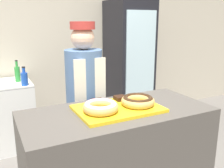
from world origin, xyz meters
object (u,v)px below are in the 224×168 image
at_px(brownie_back_right, 120,98).
at_px(bottle_green_b, 17,73).
at_px(serving_tray, 118,109).
at_px(bottle_blue, 24,78).
at_px(beverage_fridge, 129,65).
at_px(brownie_back_left, 98,101).
at_px(baker_person, 85,103).
at_px(donut_chocolate_glaze, 138,100).
at_px(donut_light_glaze, 101,107).

distance_m(brownie_back_right, bottle_green_b, 1.71).
bearing_deg(serving_tray, bottle_blue, 107.33).
distance_m(brownie_back_right, beverage_fridge, 1.89).
distance_m(serving_tray, brownie_back_left, 0.18).
relative_size(baker_person, bottle_blue, 7.03).
bearing_deg(donut_chocolate_glaze, bottle_green_b, 110.79).
distance_m(beverage_fridge, bottle_blue, 1.60).
bearing_deg(serving_tray, brownie_back_left, 124.13).
bearing_deg(beverage_fridge, donut_chocolate_glaze, -118.51).
relative_size(brownie_back_left, brownie_back_right, 1.00).
distance_m(serving_tray, donut_chocolate_glaze, 0.17).
relative_size(serving_tray, donut_light_glaze, 2.43).
bearing_deg(beverage_fridge, baker_person, -134.98).
height_order(brownie_back_left, brownie_back_right, same).
height_order(donut_chocolate_glaze, baker_person, baker_person).
bearing_deg(serving_tray, donut_light_glaze, -169.17).
bearing_deg(baker_person, donut_chocolate_glaze, -70.63).
xyz_separation_m(serving_tray, beverage_fridge, (1.11, 1.74, -0.02)).
bearing_deg(brownie_back_left, baker_person, 83.82).
bearing_deg(serving_tray, brownie_back_right, 55.87).
xyz_separation_m(donut_light_glaze, bottle_blue, (-0.31, 1.52, -0.08)).
relative_size(brownie_back_left, bottle_blue, 0.39).
relative_size(bottle_green_b, bottle_blue, 1.19).
relative_size(brownie_back_left, bottle_green_b, 0.32).
bearing_deg(brownie_back_right, baker_person, 110.00).
height_order(serving_tray, beverage_fridge, beverage_fridge).
xyz_separation_m(donut_chocolate_glaze, bottle_green_b, (-0.67, 1.77, -0.06)).
height_order(donut_chocolate_glaze, brownie_back_left, donut_chocolate_glaze).
relative_size(brownie_back_left, beverage_fridge, 0.05).
bearing_deg(donut_light_glaze, brownie_back_left, 72.14).
relative_size(serving_tray, brownie_back_right, 7.01).
distance_m(beverage_fridge, bottle_green_b, 1.63).
relative_size(serving_tray, bottle_green_b, 2.28).
relative_size(brownie_back_right, beverage_fridge, 0.05).
distance_m(serving_tray, beverage_fridge, 2.06).
xyz_separation_m(brownie_back_right, beverage_fridge, (1.02, 1.59, -0.05)).
height_order(brownie_back_left, beverage_fridge, beverage_fridge).
bearing_deg(brownie_back_left, donut_chocolate_glaze, -34.62).
xyz_separation_m(brownie_back_left, bottle_green_b, (-0.42, 1.59, -0.04)).
bearing_deg(bottle_green_b, beverage_fridge, -0.06).
bearing_deg(serving_tray, donut_chocolate_glaze, -10.83).
relative_size(donut_chocolate_glaze, bottle_blue, 1.12).
bearing_deg(serving_tray, bottle_green_b, 106.51).
height_order(brownie_back_left, baker_person, baker_person).
bearing_deg(brownie_back_left, serving_tray, -55.87).
relative_size(donut_light_glaze, donut_chocolate_glaze, 1.00).
xyz_separation_m(serving_tray, bottle_green_b, (-0.51, 1.74, -0.01)).
xyz_separation_m(donut_chocolate_glaze, brownie_back_left, (-0.26, 0.18, -0.02)).
distance_m(bottle_green_b, bottle_blue, 0.25).
height_order(serving_tray, brownie_back_left, brownie_back_left).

